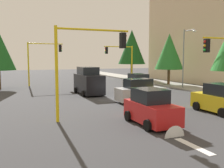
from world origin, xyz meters
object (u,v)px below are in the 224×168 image
object	(u,v)px
car_silver	(140,91)
car_yellow	(220,99)
tree_roadside_far	(132,47)
car_white	(137,83)
tree_roadside_mid	(169,52)
delivery_van_black	(88,82)
traffic_signal_far_right	(42,55)
traffic_signal_far_left	(121,56)
traffic_signal_near_right	(87,54)
street_lamp_curbside	(186,52)
car_red	(151,108)

from	to	relation	value
car_silver	car_yellow	xyz separation A→B (m)	(5.71, 3.04, 0.00)
tree_roadside_far	car_yellow	bearing A→B (deg)	-13.93
car_white	tree_roadside_mid	bearing A→B (deg)	120.29
delivery_van_black	car_white	size ratio (longest dim) A/B	1.20
traffic_signal_far_right	delivery_van_black	world-z (taller)	traffic_signal_far_right
traffic_signal_far_left	car_white	world-z (taller)	traffic_signal_far_left
traffic_signal_far_right	tree_roadside_mid	distance (m)	16.82
traffic_signal_far_right	car_silver	size ratio (longest dim) A/B	1.42
traffic_signal_far_left	delivery_van_black	distance (m)	13.09
traffic_signal_near_right	traffic_signal_far_left	bearing A→B (deg)	150.45
car_white	delivery_van_black	bearing A→B (deg)	-91.34
traffic_signal_far_right	car_yellow	bearing A→B (deg)	22.12
tree_roadside_far	traffic_signal_far_left	bearing A→B (deg)	-43.77
tree_roadside_mid	car_silver	distance (m)	14.55
traffic_signal_far_left	traffic_signal_near_right	xyz separation A→B (m)	(20.00, -11.34, 0.01)
car_yellow	car_white	world-z (taller)	same
tree_roadside_mid	tree_roadside_far	bearing A→B (deg)	-177.14
car_yellow	car_silver	bearing A→B (deg)	-151.94
traffic_signal_far_right	delivery_van_black	size ratio (longest dim) A/B	1.19
traffic_signal_far_right	traffic_signal_far_left	bearing A→B (deg)	90.00
traffic_signal_far_right	car_white	distance (m)	13.70
traffic_signal_far_left	car_white	distance (m)	10.79
traffic_signal_far_left	tree_roadside_mid	bearing A→B (deg)	35.83
traffic_signal_far_left	street_lamp_curbside	size ratio (longest dim) A/B	0.78
traffic_signal_far_left	tree_roadside_mid	xyz separation A→B (m)	(6.00, 4.33, 0.64)
street_lamp_curbside	car_white	xyz separation A→B (m)	(-0.35, -6.11, -3.45)
delivery_van_black	traffic_signal_far_right	bearing A→B (deg)	-162.01
car_red	street_lamp_curbside	bearing A→B (deg)	135.33
tree_roadside_mid	car_yellow	xyz separation A→B (m)	(15.71, -6.88, -3.64)
delivery_van_black	car_white	xyz separation A→B (m)	(0.13, 5.57, -0.38)
traffic_signal_far_left	street_lamp_curbside	xyz separation A→B (m)	(10.39, 3.53, 0.46)
traffic_signal_far_left	delivery_van_black	size ratio (longest dim) A/B	1.14
traffic_signal_far_left	tree_roadside_far	xyz separation A→B (m)	(-4.00, 3.83, 1.61)
tree_roadside_far	car_white	bearing A→B (deg)	-24.55
tree_roadside_far	delivery_van_black	distance (m)	18.84
tree_roadside_mid	car_silver	size ratio (longest dim) A/B	1.73
tree_roadside_mid	delivery_van_black	world-z (taller)	tree_roadside_mid
tree_roadside_mid	tree_roadside_far	world-z (taller)	tree_roadside_far
street_lamp_curbside	car_white	distance (m)	7.03
delivery_van_black	car_yellow	xyz separation A→B (m)	(11.80, 5.61, -0.39)
tree_roadside_mid	delivery_van_black	size ratio (longest dim) A/B	1.44
street_lamp_curbside	tree_roadside_mid	bearing A→B (deg)	169.67
traffic_signal_far_right	car_yellow	size ratio (longest dim) A/B	1.51
delivery_van_black	car_red	world-z (taller)	delivery_van_black
traffic_signal_far_left	delivery_van_black	world-z (taller)	traffic_signal_far_left
tree_roadside_far	delivery_van_black	size ratio (longest dim) A/B	1.74
tree_roadside_mid	delivery_van_black	bearing A→B (deg)	-72.63
traffic_signal_near_right	car_silver	world-z (taller)	traffic_signal_near_right
car_white	car_silver	bearing A→B (deg)	-26.78
tree_roadside_far	car_yellow	size ratio (longest dim) A/B	2.21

